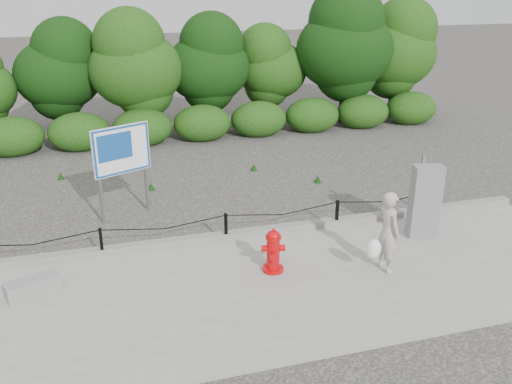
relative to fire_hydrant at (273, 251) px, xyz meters
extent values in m
plane|color=#2D2B28|center=(-0.55, 1.49, -0.49)|extent=(90.00, 90.00, 0.00)
cube|color=gray|center=(-0.55, -0.51, -0.45)|extent=(14.00, 4.00, 0.08)
cube|color=slate|center=(-0.55, 1.54, -0.34)|extent=(14.00, 0.22, 0.14)
cube|color=black|center=(-3.05, 1.49, -0.11)|extent=(0.06, 0.06, 0.60)
cube|color=black|center=(-0.55, 1.49, -0.11)|extent=(0.06, 0.06, 0.60)
cube|color=black|center=(1.95, 1.49, -0.11)|extent=(0.06, 0.06, 0.60)
cube|color=black|center=(4.45, 1.49, -0.11)|extent=(0.06, 0.06, 0.60)
cylinder|color=black|center=(-4.30, 1.49, 0.11)|extent=(2.50, 0.02, 0.02)
cylinder|color=black|center=(-1.80, 1.49, 0.11)|extent=(2.50, 0.02, 0.02)
cylinder|color=black|center=(0.70, 1.49, 0.11)|extent=(2.50, 0.02, 0.02)
cylinder|color=black|center=(3.20, 1.49, 0.11)|extent=(2.50, 0.02, 0.02)
cylinder|color=black|center=(-4.05, 10.89, 0.49)|extent=(0.18, 0.18, 1.95)
ellipsoid|color=#16440F|center=(-4.05, 10.89, 1.85)|extent=(2.88, 2.49, 3.11)
cylinder|color=black|center=(-1.55, 10.09, 0.56)|extent=(0.18, 0.18, 2.10)
ellipsoid|color=#16440F|center=(-1.55, 10.09, 2.03)|extent=(3.11, 2.69, 3.36)
cylinder|color=black|center=(0.95, 10.49, 0.51)|extent=(0.18, 0.18, 2.00)
ellipsoid|color=#16440F|center=(0.95, 10.49, 1.91)|extent=(2.96, 2.56, 3.20)
cylinder|color=black|center=(3.45, 10.89, 0.40)|extent=(0.18, 0.18, 1.78)
ellipsoid|color=#16440F|center=(3.45, 10.89, 1.65)|extent=(2.63, 2.28, 2.85)
cylinder|color=black|center=(5.95, 10.09, 0.74)|extent=(0.18, 0.18, 2.45)
ellipsoid|color=#16440F|center=(5.95, 10.09, 2.46)|extent=(3.63, 3.14, 3.93)
cylinder|color=black|center=(8.25, 10.49, 0.61)|extent=(0.18, 0.18, 2.20)
ellipsoid|color=#16440F|center=(8.25, 10.49, 2.16)|extent=(3.26, 2.82, 3.53)
cylinder|color=#C1070B|center=(0.00, 0.01, -0.37)|extent=(0.47, 0.47, 0.07)
cylinder|color=#C1070B|center=(0.00, 0.01, -0.04)|extent=(0.29, 0.29, 0.60)
cylinder|color=#C1070B|center=(0.00, 0.01, 0.28)|extent=(0.34, 0.34, 0.06)
ellipsoid|color=#C1070B|center=(0.00, 0.01, 0.31)|extent=(0.30, 0.30, 0.19)
cylinder|color=#C1070B|center=(0.00, 0.01, 0.42)|extent=(0.08, 0.08, 0.06)
cylinder|color=#C1070B|center=(-0.16, 0.04, 0.06)|extent=(0.13, 0.14, 0.12)
cylinder|color=#C1070B|center=(0.17, -0.02, 0.06)|extent=(0.13, 0.14, 0.12)
cylinder|color=#C1070B|center=(-0.03, -0.16, -0.01)|extent=(0.19, 0.16, 0.17)
cylinder|color=slate|center=(-0.03, -0.14, -0.10)|extent=(0.01, 0.06, 0.13)
imported|color=#ACA593|center=(2.04, -0.52, 0.37)|extent=(0.44, 0.61, 1.56)
ellipsoid|color=white|center=(1.69, -0.67, 0.14)|extent=(0.28, 0.22, 0.37)
cube|color=gray|center=(-4.24, 0.41, -0.26)|extent=(0.95, 0.64, 0.29)
cube|color=gray|center=(3.47, 0.54, 0.37)|extent=(0.65, 0.46, 1.56)
cube|color=slate|center=(3.47, 0.75, 0.45)|extent=(0.08, 0.08, 1.72)
cube|color=slate|center=(-2.99, 3.19, 0.60)|extent=(0.08, 0.08, 2.19)
cube|color=slate|center=(-1.95, 3.66, 0.60)|extent=(0.08, 0.08, 2.19)
cube|color=white|center=(-2.45, 3.38, 1.15)|extent=(1.26, 0.60, 1.09)
cube|color=#13468F|center=(-2.44, 3.36, 1.15)|extent=(1.22, 0.56, 1.06)
cube|color=#13468F|center=(-2.59, 3.29, 1.26)|extent=(0.75, 0.34, 0.60)
camera|label=1|loc=(-2.77, -8.43, 4.74)|focal=38.00mm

